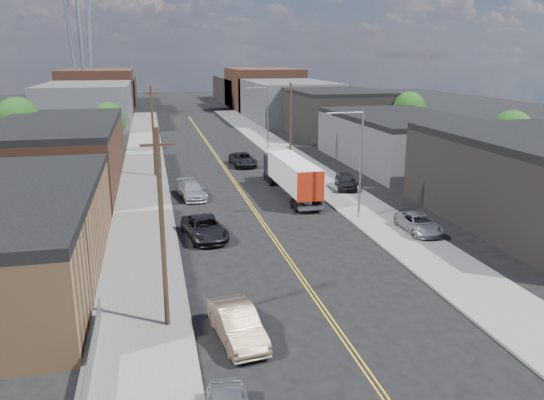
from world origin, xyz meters
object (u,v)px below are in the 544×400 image
car_ahead_truck (243,159)px  car_left_b (237,324)px  car_left_d (192,190)px  car_left_c (204,228)px  semi_truck (290,173)px  car_right_lot_a (419,223)px  car_right_lot_c (346,181)px

car_ahead_truck → car_left_b: bearing=-102.9°
car_left_d → car_ahead_truck: bearing=54.3°
car_left_c → semi_truck: bearing=41.6°
car_right_lot_a → car_left_d: bearing=139.7°
car_left_b → car_right_lot_a: 20.23m
car_ahead_truck → car_left_c: bearing=-108.6°
car_left_b → car_right_lot_c: car_right_lot_c is taller
car_left_b → car_left_d: car_left_b is taller
car_left_b → car_left_c: car_left_b is taller
car_left_c → car_left_d: size_ratio=1.08×
car_right_lot_a → car_ahead_truck: (-8.63, 28.35, -0.03)m
car_right_lot_c → car_left_d: bearing=-166.5°
car_left_c → car_right_lot_c: (15.42, 11.56, 0.17)m
semi_truck → car_ahead_truck: bearing=97.3°
car_left_d → car_right_lot_c: car_right_lot_c is taller
car_left_d → car_right_lot_c: (15.42, -0.22, 0.19)m
car_left_b → car_right_lot_c: size_ratio=1.05×
car_left_b → car_right_lot_c: 30.70m
car_left_b → car_ahead_truck: (7.37, 40.74, -0.02)m
car_right_lot_a → car_ahead_truck: 29.64m
car_left_c → car_right_lot_c: size_ratio=1.20×
semi_truck → car_left_b: semi_truck is taller
car_left_b → car_ahead_truck: bearing=71.8°
semi_truck → car_left_c: 14.71m
semi_truck → car_right_lot_a: (6.50, -13.75, -1.26)m
car_right_lot_c → car_ahead_truck: (-8.05, 14.19, -0.16)m
car_left_d → car_ahead_truck: size_ratio=0.92×
car_left_b → car_right_lot_a: bearing=29.8°
car_right_lot_a → car_right_lot_c: bearing=94.0°
car_left_d → car_right_lot_a: car_left_d is taller
car_left_c → car_ahead_truck: size_ratio=0.99×
car_left_c → car_right_lot_a: size_ratio=1.16×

